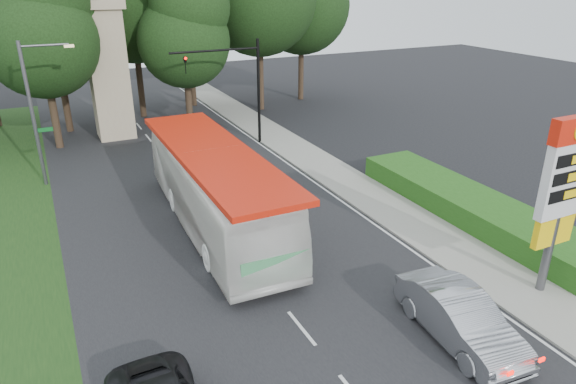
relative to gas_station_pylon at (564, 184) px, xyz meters
name	(u,v)px	position (x,y,z in m)	size (l,w,h in m)	color
road_surface	(223,231)	(-9.20, 10.01, -4.44)	(14.00, 80.00, 0.02)	black
sidewalk_right	(373,198)	(-0.70, 10.01, -4.39)	(3.00, 80.00, 0.12)	gray
grass_verge_left	(0,220)	(-18.70, 16.01, -4.44)	(5.00, 50.00, 0.02)	#193814
hedge	(471,207)	(2.30, 6.01, -3.85)	(3.00, 14.00, 1.20)	#1F5015
gas_station_pylon	(564,184)	(0.00, 0.00, 0.00)	(2.10, 0.45, 6.85)	#59595E
traffic_signal_mast	(240,78)	(-3.52, 22.00, 0.22)	(6.10, 0.35, 7.20)	black
streetlight_signs	(36,108)	(-16.19, 20.01, -0.01)	(2.75, 0.98, 8.00)	#59595E
monument	(108,67)	(-11.20, 28.01, 0.66)	(3.00, 3.00, 10.05)	tan
tree_monument_left	(36,16)	(-15.20, 27.01, 4.23)	(7.28, 7.28, 14.30)	#2D2116
tree_monument_right	(183,21)	(-5.70, 27.51, 3.56)	(6.72, 6.72, 13.20)	#2D2116
transit_bus	(215,190)	(-9.28, 10.59, -2.53)	(3.22, 13.78, 3.84)	white
sedan_silver	(460,317)	(-4.81, -0.72, -3.60)	(1.79, 5.15, 1.70)	#A1A2A8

